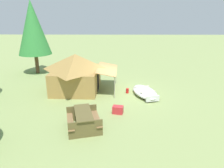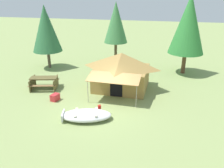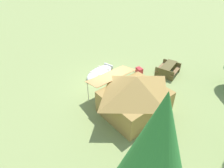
# 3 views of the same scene
# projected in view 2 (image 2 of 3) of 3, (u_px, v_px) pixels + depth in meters

# --- Properties ---
(ground_plane) EXTENTS (80.00, 80.00, 0.00)m
(ground_plane) POSITION_uv_depth(u_px,v_px,m) (103.00, 107.00, 13.17)
(ground_plane) COLOR #849657
(beached_rowboat) EXTENTS (2.77, 1.85, 0.45)m
(beached_rowboat) POSITION_uv_depth(u_px,v_px,m) (86.00, 115.00, 11.84)
(beached_rowboat) COLOR silver
(beached_rowboat) RESTS_ON ground_plane
(canvas_cabin_tent) EXTENTS (3.72, 4.32, 2.41)m
(canvas_cabin_tent) POSITION_uv_depth(u_px,v_px,m) (121.00, 70.00, 15.24)
(canvas_cabin_tent) COLOR olive
(canvas_cabin_tent) RESTS_ON ground_plane
(picnic_table) EXTENTS (2.03, 1.79, 0.78)m
(picnic_table) POSITION_uv_depth(u_px,v_px,m) (44.00, 82.00, 15.48)
(picnic_table) COLOR brown
(picnic_table) RESTS_ON ground_plane
(cooler_box) EXTENTS (0.46, 0.59, 0.39)m
(cooler_box) POSITION_uv_depth(u_px,v_px,m) (55.00, 97.00, 13.90)
(cooler_box) COLOR red
(cooler_box) RESTS_ON ground_plane
(fuel_can) EXTENTS (0.25, 0.25, 0.31)m
(fuel_can) POSITION_uv_depth(u_px,v_px,m) (99.00, 108.00, 12.75)
(fuel_can) COLOR red
(fuel_can) RESTS_ON ground_plane
(pine_tree_back_left) EXTENTS (2.01, 2.01, 5.26)m
(pine_tree_back_left) POSITION_uv_depth(u_px,v_px,m) (116.00, 23.00, 19.83)
(pine_tree_back_left) COLOR brown
(pine_tree_back_left) RESTS_ON ground_plane
(pine_tree_back_right) EXTENTS (2.66, 2.66, 5.93)m
(pine_tree_back_right) POSITION_uv_depth(u_px,v_px,m) (188.00, 24.00, 17.18)
(pine_tree_back_right) COLOR brown
(pine_tree_back_right) RESTS_ON ground_plane
(pine_tree_far_center) EXTENTS (2.36, 2.36, 5.08)m
(pine_tree_far_center) POSITION_uv_depth(u_px,v_px,m) (46.00, 29.00, 18.67)
(pine_tree_far_center) COLOR brown
(pine_tree_far_center) RESTS_ON ground_plane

